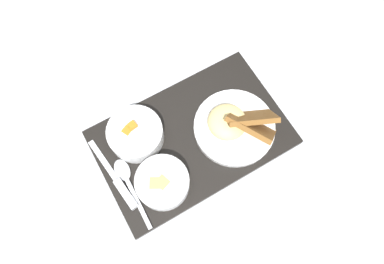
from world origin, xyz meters
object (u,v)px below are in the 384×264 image
bowl_soup (162,182)px  plate_main (236,124)px  knife (122,188)px  bowl_salad (135,134)px  spoon (128,182)px

bowl_soup → plate_main: 0.21m
knife → bowl_soup: bearing=-121.0°
bowl_soup → knife: size_ratio=0.61×
bowl_salad → plate_main: bearing=-30.3°
plate_main → spoon: (-0.27, 0.04, -0.02)m
bowl_salad → spoon: size_ratio=0.73×
knife → plate_main: bearing=-97.2°
knife → bowl_salad: bearing=-48.8°
knife → spoon: size_ratio=1.11×
plate_main → knife: plate_main is taller
plate_main → knife: bearing=173.3°
plate_main → knife: 0.29m
plate_main → spoon: size_ratio=1.11×
bowl_soup → spoon: 0.08m
bowl_soup → plate_main: plate_main is taller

